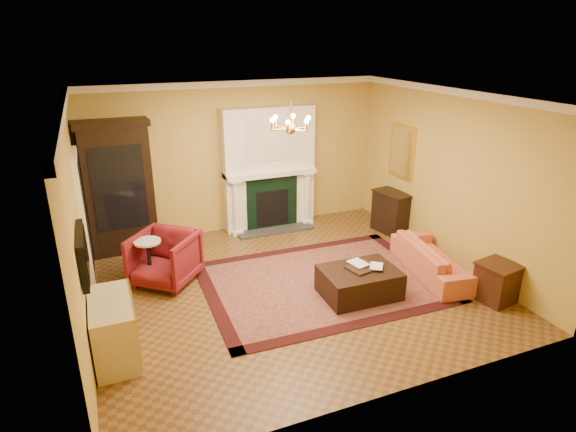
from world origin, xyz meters
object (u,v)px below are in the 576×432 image
china_cabinet (119,191)px  console_table (391,213)px  wingback_armchair (164,256)px  leather_ottoman (359,282)px  pedestal_table (149,259)px  end_table (496,283)px  commode (114,329)px  coral_sofa (435,254)px

china_cabinet → console_table: 5.30m
wingback_armchair → leather_ottoman: wingback_armchair is taller
pedestal_table → console_table: (4.85, 0.40, -0.03)m
end_table → leather_ottoman: (-1.85, 0.91, -0.06)m
end_table → china_cabinet: bearing=141.0°
commode → end_table: commode is taller
console_table → wingback_armchair: bearing=176.1°
end_table → leather_ottoman: size_ratio=0.50×
wingback_armchair → coral_sofa: (4.24, -1.42, -0.10)m
wingback_armchair → pedestal_table: bearing=-153.1°
end_table → console_table: (0.06, 2.94, 0.12)m
console_table → leather_ottoman: 2.79m
china_cabinet → commode: (-0.39, -3.34, -0.77)m
commode → china_cabinet: bearing=83.1°
pedestal_table → end_table: pedestal_table is taller
china_cabinet → coral_sofa: bearing=-35.6°
commode → pedestal_table: bearing=69.5°
wingback_armchair → pedestal_table: (-0.23, 0.06, -0.03)m
pedestal_table → commode: (-0.66, -1.78, -0.05)m
china_cabinet → coral_sofa: (4.74, -3.02, -0.80)m
china_cabinet → console_table: china_cabinet is taller
china_cabinet → pedestal_table: 1.73m
coral_sofa → end_table: (0.31, -1.07, -0.08)m
end_table → coral_sofa: bearing=106.4°
leather_ottoman → console_table: bearing=48.4°
commode → end_table: (5.45, -0.75, -0.10)m
wingback_armchair → coral_sofa: size_ratio=0.50×
wingback_armchair → pedestal_table: wingback_armchair is taller
coral_sofa → end_table: size_ratio=3.26×
pedestal_table → coral_sofa: pedestal_table is taller
end_table → console_table: console_table is taller
china_cabinet → wingback_armchair: (0.50, -1.61, -0.70)m
commode → console_table: 5.93m
pedestal_table → leather_ottoman: size_ratio=0.66×
wingback_armchair → leather_ottoman: size_ratio=0.82×
pedestal_table → commode: size_ratio=0.72×
pedestal_table → leather_ottoman: (2.94, -1.63, -0.21)m
end_table → commode: bearing=172.1°
console_table → leather_ottoman: bearing=-142.9°
china_cabinet → pedestal_table: (0.27, -1.55, -0.73)m
wingback_armchair → end_table: size_ratio=1.62×
commode → coral_sofa: size_ratio=0.56×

